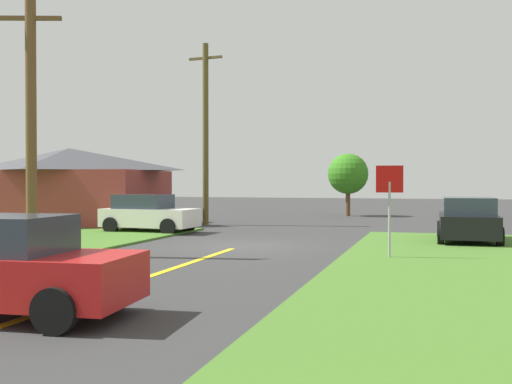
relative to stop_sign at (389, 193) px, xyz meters
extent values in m
plane|color=#343434|center=(-5.03, 2.35, -1.84)|extent=(120.00, 120.00, 0.00)
cube|color=yellow|center=(-5.03, -5.65, -1.83)|extent=(0.20, 14.00, 0.01)
cylinder|color=#9EA0A8|center=(0.00, 0.00, -0.76)|extent=(0.07, 0.07, 2.16)
cube|color=red|center=(0.00, 0.00, 0.40)|extent=(0.74, 0.20, 0.75)
cube|color=white|center=(-10.36, 6.24, -1.20)|extent=(4.04, 2.06, 0.76)
cube|color=#2D3842|center=(-10.68, 6.26, -0.52)|extent=(2.26, 1.74, 0.60)
cylinder|color=black|center=(-8.97, 7.07, -1.50)|extent=(0.69, 0.26, 0.68)
cylinder|color=black|center=(-9.07, 5.26, -1.50)|extent=(0.69, 0.26, 0.68)
cylinder|color=black|center=(-11.65, 7.22, -1.50)|extent=(0.69, 0.26, 0.68)
cylinder|color=black|center=(-11.75, 5.41, -1.50)|extent=(0.69, 0.26, 0.68)
cube|color=black|center=(2.35, 5.49, -1.20)|extent=(1.90, 4.09, 0.76)
cube|color=#2D3842|center=(2.34, 5.05, -0.52)|extent=(1.67, 2.25, 0.60)
cylinder|color=black|center=(1.42, 6.88, -1.50)|extent=(0.22, 0.68, 0.68)
cylinder|color=black|center=(3.28, 6.88, -1.50)|extent=(0.22, 0.68, 0.68)
cylinder|color=black|center=(1.42, 4.11, -1.50)|extent=(0.22, 0.68, 0.68)
cylinder|color=black|center=(3.27, 4.10, -1.50)|extent=(0.22, 0.68, 0.68)
cylinder|color=black|center=(-4.10, -7.92, -1.50)|extent=(0.70, 0.27, 0.68)
cylinder|color=black|center=(-3.96, -9.69, -1.50)|extent=(0.70, 0.27, 0.68)
cylinder|color=brown|center=(-10.12, -1.94, 1.93)|extent=(0.31, 0.31, 7.52)
cube|color=brown|center=(-10.12, -1.94, 5.09)|extent=(1.76, 0.65, 0.12)
cylinder|color=brown|center=(-9.74, 11.16, 2.68)|extent=(0.29, 0.29, 9.04)
cube|color=brown|center=(-9.74, 11.16, 6.48)|extent=(1.80, 0.31, 0.12)
cylinder|color=brown|center=(-3.98, 21.10, -1.01)|extent=(0.29, 0.29, 1.64)
sphere|color=#327C19|center=(-3.98, 21.10, 0.83)|extent=(2.56, 2.56, 2.56)
cube|color=maroon|center=(-16.57, 9.69, -0.47)|extent=(9.23, 6.59, 2.72)
pyramid|color=#3F3F44|center=(-16.57, 9.69, 1.46)|extent=(9.23, 6.59, 1.14)
camera|label=1|loc=(1.14, -17.02, 0.32)|focal=42.38mm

